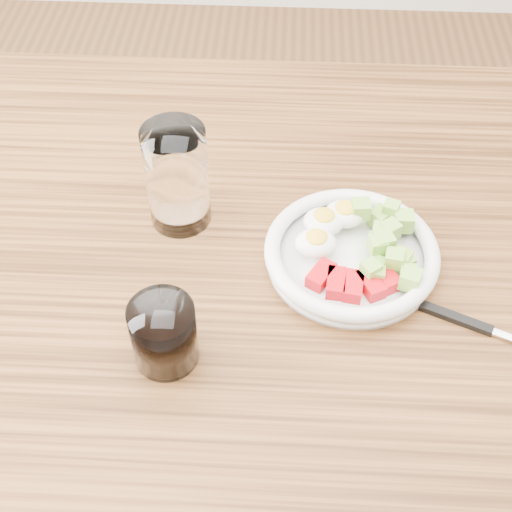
% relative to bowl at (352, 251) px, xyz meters
% --- Properties ---
extents(dining_table, '(1.50, 0.90, 0.77)m').
position_rel_bowl_xyz_m(dining_table, '(-0.10, -0.03, -0.12)').
color(dining_table, brown).
rests_on(dining_table, ground).
extents(bowl, '(0.20, 0.20, 0.05)m').
position_rel_bowl_xyz_m(bowl, '(0.00, 0.00, 0.00)').
color(bowl, white).
rests_on(bowl, dining_table).
extents(fork, '(0.16, 0.08, 0.01)m').
position_rel_bowl_xyz_m(fork, '(0.13, -0.09, -0.01)').
color(fork, black).
rests_on(fork, dining_table).
extents(water_glass, '(0.08, 0.08, 0.13)m').
position_rel_bowl_xyz_m(water_glass, '(-0.21, 0.06, 0.05)').
color(water_glass, white).
rests_on(water_glass, dining_table).
extents(coffee_glass, '(0.07, 0.07, 0.08)m').
position_rel_bowl_xyz_m(coffee_glass, '(-0.20, -0.14, 0.02)').
color(coffee_glass, white).
rests_on(coffee_glass, dining_table).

